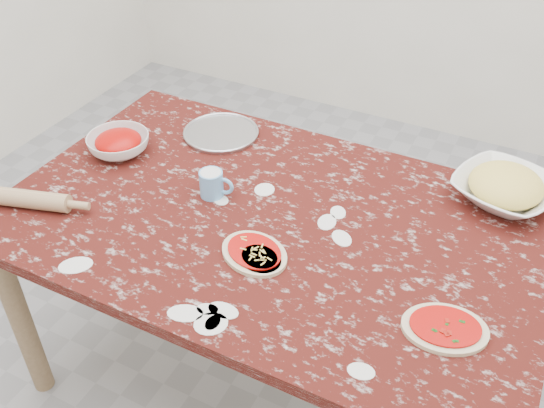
{
  "coord_description": "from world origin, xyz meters",
  "views": [
    {
      "loc": [
        0.64,
        -1.24,
        1.89
      ],
      "look_at": [
        0.0,
        0.0,
        0.8
      ],
      "focal_mm": 40.22,
      "sensor_mm": 36.0,
      "label": 1
    }
  ],
  "objects": [
    {
      "name": "ground",
      "position": [
        0.0,
        0.0,
        0.0
      ],
      "size": [
        4.0,
        4.0,
        0.0
      ],
      "primitive_type": "plane",
      "color": "gray"
    },
    {
      "name": "worktable",
      "position": [
        0.0,
        0.0,
        0.67
      ],
      "size": [
        1.6,
        1.0,
        0.75
      ],
      "color": "#3D100C",
      "rests_on": "ground"
    },
    {
      "name": "pizza_tray",
      "position": [
        -0.37,
        0.33,
        0.76
      ],
      "size": [
        0.27,
        0.27,
        0.01
      ],
      "primitive_type": "cylinder",
      "rotation": [
        0.0,
        0.0,
        0.04
      ],
      "color": "#B2B2B7",
      "rests_on": "worktable"
    },
    {
      "name": "sauce_bowl",
      "position": [
        -0.62,
        0.08,
        0.78
      ],
      "size": [
        0.24,
        0.24,
        0.07
      ],
      "primitive_type": "imported",
      "rotation": [
        0.0,
        0.0,
        -0.16
      ],
      "color": "white",
      "rests_on": "worktable"
    },
    {
      "name": "cheese_bowl",
      "position": [
        0.59,
        0.4,
        0.79
      ],
      "size": [
        0.37,
        0.37,
        0.07
      ],
      "primitive_type": "imported",
      "rotation": [
        0.0,
        0.0,
        -0.3
      ],
      "color": "white",
      "rests_on": "worktable"
    },
    {
      "name": "flour_mug",
      "position": [
        -0.21,
        0.01,
        0.79
      ],
      "size": [
        0.11,
        0.07,
        0.09
      ],
      "color": "#6BADE8",
      "rests_on": "worktable"
    },
    {
      "name": "pizza_left",
      "position": [
        0.03,
        -0.17,
        0.76
      ],
      "size": [
        0.24,
        0.22,
        0.02
      ],
      "color": "beige",
      "rests_on": "worktable"
    },
    {
      "name": "pizza_mid",
      "position": [
        0.06,
        -0.18,
        0.76
      ],
      "size": [
        0.15,
        0.14,
        0.02
      ],
      "color": "beige",
      "rests_on": "worktable"
    },
    {
      "name": "pizza_right",
      "position": [
        0.57,
        -0.19,
        0.76
      ],
      "size": [
        0.25,
        0.21,
        0.02
      ],
      "color": "beige",
      "rests_on": "worktable"
    },
    {
      "name": "rolling_pin",
      "position": [
        -0.69,
        -0.29,
        0.78
      ],
      "size": [
        0.29,
        0.13,
        0.06
      ],
      "primitive_type": "cylinder",
      "rotation": [
        0.0,
        1.57,
        0.29
      ],
      "color": "tan",
      "rests_on": "worktable"
    }
  ]
}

